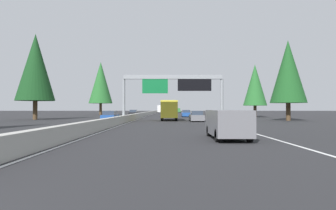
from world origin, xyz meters
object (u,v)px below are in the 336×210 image
(sedan_distant_b, at_px, (196,116))
(conifer_left_mid, at_px, (101,83))
(pickup_distant_a, at_px, (178,110))
(conifer_right_near, at_px, (288,72))
(bus_far_center, at_px, (161,109))
(oncoming_far, at_px, (134,113))
(minivan_far_left, at_px, (227,123))
(box_truck_near_right, at_px, (169,110))
(sedan_near_center, at_px, (169,112))
(oncoming_near, at_px, (110,116))
(conifer_right_mid, at_px, (255,85))
(conifer_left_near, at_px, (35,67))
(sign_gantry_overhead, at_px, (174,85))
(sedan_far_right, at_px, (186,114))

(sedan_distant_b, relative_size, conifer_left_mid, 0.30)
(pickup_distant_a, relative_size, conifer_right_near, 0.47)
(sedan_distant_b, bearing_deg, bus_far_center, 4.85)
(oncoming_far, bearing_deg, minivan_far_left, 12.86)
(minivan_far_left, xyz_separation_m, conifer_right_near, (26.23, -14.17, 6.28))
(box_truck_near_right, bearing_deg, minivan_far_left, -172.92)
(conifer_right_near, height_order, conifer_left_mid, conifer_left_mid)
(box_truck_near_right, bearing_deg, pickup_distant_a, -2.70)
(sedan_distant_b, bearing_deg, box_truck_near_right, 41.46)
(pickup_distant_a, relative_size, box_truck_near_right, 0.66)
(sedan_near_center, relative_size, oncoming_near, 1.00)
(oncoming_near, xyz_separation_m, conifer_right_near, (3.09, -25.69, 6.55))
(conifer_right_mid, height_order, conifer_left_mid, conifer_left_mid)
(minivan_far_left, distance_m, conifer_left_mid, 67.01)
(sedan_near_center, relative_size, box_truck_near_right, 0.52)
(conifer_right_mid, distance_m, conifer_left_near, 41.22)
(minivan_far_left, height_order, pickup_distant_a, pickup_distant_a)
(oncoming_near, height_order, conifer_right_mid, conifer_right_mid)
(sign_gantry_overhead, distance_m, sedan_near_center, 57.64)
(minivan_far_left, relative_size, conifer_right_near, 0.42)
(oncoming_near, height_order, oncoming_far, same)
(minivan_far_left, bearing_deg, sedan_far_right, -0.24)
(conifer_right_mid, relative_size, conifer_left_mid, 0.75)
(oncoming_near, bearing_deg, bus_far_center, 176.98)
(minivan_far_left, distance_m, bus_far_center, 109.72)
(box_truck_near_right, distance_m, conifer_right_mid, 23.84)
(oncoming_far, distance_m, conifer_left_mid, 17.51)
(minivan_far_left, distance_m, conifer_left_near, 39.46)
(conifer_left_mid, bearing_deg, conifer_right_mid, -118.73)
(bus_far_center, distance_m, oncoming_far, 58.45)
(bus_far_center, relative_size, conifer_left_near, 0.83)
(conifer_right_mid, bearing_deg, sedan_far_right, 79.59)
(bus_far_center, relative_size, oncoming_near, 2.61)
(pickup_distant_a, bearing_deg, minivan_far_left, 179.84)
(conifer_right_mid, bearing_deg, oncoming_far, 72.18)
(conifer_right_mid, bearing_deg, oncoming_near, 127.67)
(pickup_distant_a, bearing_deg, sedan_far_right, 179.90)
(sedan_near_center, bearing_deg, pickup_distant_a, -7.05)
(minivan_far_left, distance_m, sedan_distant_b, 23.35)
(box_truck_near_right, bearing_deg, sedan_near_center, -0.08)
(sedan_far_right, bearing_deg, conifer_right_mid, -100.41)
(sedan_distant_b, height_order, oncoming_far, same)
(pickup_distant_a, bearing_deg, conifer_left_mid, 152.96)
(conifer_left_mid, bearing_deg, conifer_right_near, -135.25)
(sign_gantry_overhead, distance_m, oncoming_near, 10.29)
(sedan_far_right, distance_m, conifer_left_mid, 29.32)
(sedan_distant_b, xyz_separation_m, sedan_far_right, (22.16, 0.14, 0.00))
(oncoming_far, bearing_deg, sedan_far_right, 64.23)
(box_truck_near_right, height_order, conifer_left_near, conifer_left_near)
(conifer_right_near, height_order, conifer_right_mid, conifer_right_near)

